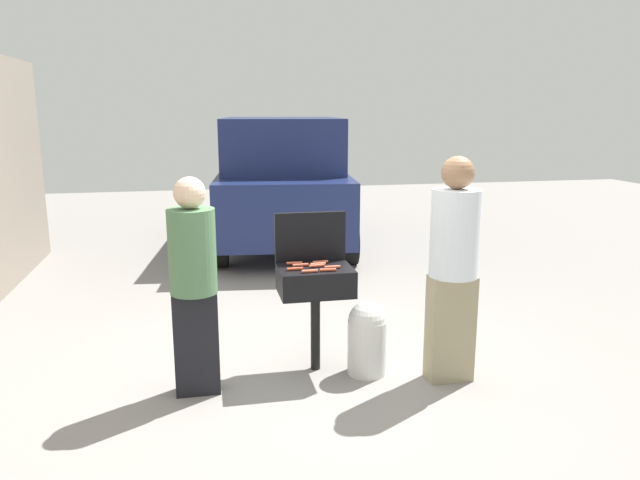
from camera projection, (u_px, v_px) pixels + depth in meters
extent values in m
plane|color=gray|center=(308.00, 371.00, 4.99)|extent=(24.00, 24.00, 0.00)
cylinder|color=black|center=(315.00, 331.00, 4.97)|extent=(0.08, 0.08, 0.66)
cube|color=black|center=(315.00, 280.00, 4.88)|extent=(0.60, 0.44, 0.22)
cube|color=black|center=(310.00, 237.00, 5.02)|extent=(0.60, 0.05, 0.42)
cylinder|color=#C6593D|center=(310.00, 271.00, 4.70)|extent=(0.13, 0.03, 0.03)
cylinder|color=#B74C33|center=(328.00, 270.00, 4.73)|extent=(0.13, 0.03, 0.03)
cylinder|color=#B74C33|center=(317.00, 266.00, 4.86)|extent=(0.13, 0.04, 0.03)
cylinder|color=#C6593D|center=(332.00, 267.00, 4.82)|extent=(0.13, 0.03, 0.03)
cylinder|color=#B74C33|center=(320.00, 262.00, 4.98)|extent=(0.13, 0.04, 0.03)
cylinder|color=#B74C33|center=(300.00, 265.00, 4.88)|extent=(0.13, 0.03, 0.03)
cylinder|color=#AD4228|center=(295.00, 269.00, 4.76)|extent=(0.13, 0.03, 0.03)
cylinder|color=#C6593D|center=(318.00, 264.00, 4.91)|extent=(0.13, 0.04, 0.03)
cylinder|color=#B74C33|center=(294.00, 263.00, 4.94)|extent=(0.13, 0.04, 0.03)
cylinder|color=silver|center=(367.00, 347.00, 4.91)|extent=(0.32, 0.32, 0.46)
sphere|color=silver|center=(367.00, 320.00, 4.87)|extent=(0.31, 0.31, 0.31)
cube|color=black|center=(197.00, 343.00, 4.55)|extent=(0.33, 0.18, 0.80)
cylinder|color=#4C724C|center=(192.00, 251.00, 4.39)|extent=(0.35, 0.35, 0.64)
sphere|color=beige|center=(190.00, 193.00, 4.30)|extent=(0.23, 0.23, 0.23)
cube|color=gray|center=(450.00, 328.00, 4.77)|extent=(0.36, 0.20, 0.87)
cylinder|color=silver|center=(455.00, 233.00, 4.60)|extent=(0.38, 0.38, 0.68)
sphere|color=#936B4C|center=(458.00, 173.00, 4.50)|extent=(0.25, 0.25, 0.25)
cube|color=navy|center=(282.00, 196.00, 9.73)|extent=(2.40, 4.59, 0.90)
cube|color=navy|center=(281.00, 144.00, 9.35)|extent=(2.05, 2.79, 0.80)
cylinder|color=black|center=(349.00, 242.00, 8.40)|extent=(0.29, 0.66, 0.64)
cylinder|color=black|center=(220.00, 244.00, 8.25)|extent=(0.29, 0.66, 0.64)
cylinder|color=black|center=(327.00, 207.00, 11.40)|extent=(0.29, 0.66, 0.64)
cylinder|color=black|center=(232.00, 208.00, 11.25)|extent=(0.29, 0.66, 0.64)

